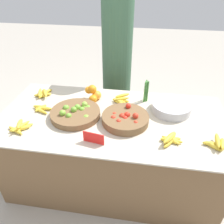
{
  "coord_description": "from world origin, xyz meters",
  "views": [
    {
      "loc": [
        0.22,
        -1.42,
        1.76
      ],
      "look_at": [
        0.0,
        0.0,
        0.77
      ],
      "focal_mm": 35.0,
      "sensor_mm": 36.0,
      "label": 1
    }
  ],
  "objects_px": {
    "metal_bowl": "(171,107)",
    "vendor_person": "(117,68)",
    "tomato_basket": "(125,118)",
    "price_sign": "(94,138)",
    "lime_bowl": "(76,113)"
  },
  "relations": [
    {
      "from": "tomato_basket",
      "to": "price_sign",
      "type": "bearing_deg",
      "value": -124.92
    },
    {
      "from": "metal_bowl",
      "to": "tomato_basket",
      "type": "bearing_deg",
      "value": -149.58
    },
    {
      "from": "metal_bowl",
      "to": "vendor_person",
      "type": "distance_m",
      "value": 0.87
    },
    {
      "from": "tomato_basket",
      "to": "price_sign",
      "type": "distance_m",
      "value": 0.33
    },
    {
      "from": "metal_bowl",
      "to": "vendor_person",
      "type": "relative_size",
      "value": 0.2
    },
    {
      "from": "price_sign",
      "to": "metal_bowl",
      "type": "bearing_deg",
      "value": 50.81
    },
    {
      "from": "tomato_basket",
      "to": "metal_bowl",
      "type": "height_order",
      "value": "tomato_basket"
    },
    {
      "from": "tomato_basket",
      "to": "metal_bowl",
      "type": "distance_m",
      "value": 0.42
    },
    {
      "from": "lime_bowl",
      "to": "metal_bowl",
      "type": "xyz_separation_m",
      "value": [
        0.77,
        0.2,
        0.01
      ]
    },
    {
      "from": "vendor_person",
      "to": "lime_bowl",
      "type": "bearing_deg",
      "value": -104.2
    },
    {
      "from": "lime_bowl",
      "to": "tomato_basket",
      "type": "distance_m",
      "value": 0.41
    },
    {
      "from": "lime_bowl",
      "to": "metal_bowl",
      "type": "height_order",
      "value": "lime_bowl"
    },
    {
      "from": "metal_bowl",
      "to": "vendor_person",
      "type": "bearing_deg",
      "value": 129.31
    },
    {
      "from": "tomato_basket",
      "to": "vendor_person",
      "type": "xyz_separation_m",
      "value": [
        -0.19,
        0.89,
        0.03
      ]
    },
    {
      "from": "price_sign",
      "to": "vendor_person",
      "type": "distance_m",
      "value": 1.16
    }
  ]
}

